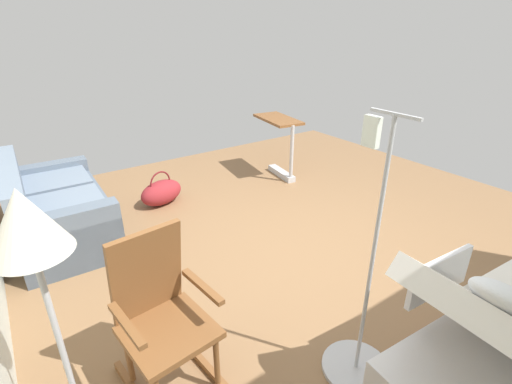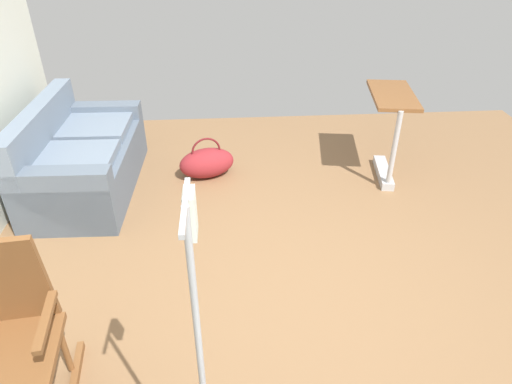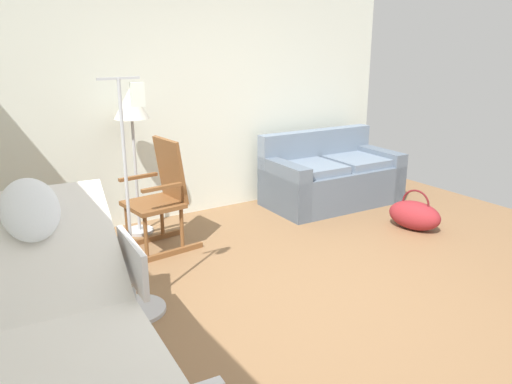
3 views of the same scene
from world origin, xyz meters
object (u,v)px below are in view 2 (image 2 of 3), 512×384
Objects in this scene: couch at (82,161)px; overbed_table at (390,126)px; duffel_bag at (207,163)px; rocking_chair at (10,335)px.

couch reaches higher than overbed_table.
duffel_bag is (0.08, 1.81, -0.38)m from overbed_table.
rocking_chair is 2.63m from duffel_bag.
overbed_table is (0.08, -2.99, 0.23)m from couch.
duffel_bag is at bearing 87.62° from overbed_table.
overbed_table reaches higher than duffel_bag.
couch is 2.59× the size of duffel_bag.
couch is at bearing 5.79° from rocking_chair.
rocking_chair reaches higher than overbed_table.
couch reaches higher than duffel_bag.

